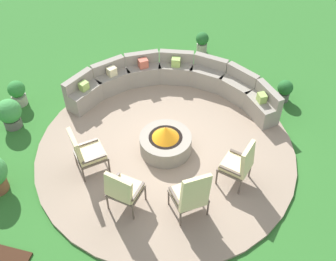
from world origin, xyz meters
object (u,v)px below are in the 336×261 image
at_px(lounge_chair_back_right, 240,163).
at_px(potted_plant_3, 285,90).
at_px(fire_pit, 166,142).
at_px(lounge_chair_back_left, 191,194).
at_px(potted_plant_1, 10,113).
at_px(potted_plant_2, 17,92).
at_px(lounge_chair_front_right, 123,189).
at_px(potted_plant_4, 202,42).
at_px(lounge_chair_front_left, 85,152).
at_px(curved_stone_bench, 174,83).

relative_size(lounge_chair_back_right, potted_plant_3, 1.90).
xyz_separation_m(fire_pit, lounge_chair_back_right, (1.59, -0.47, 0.30)).
bearing_deg(lounge_chair_back_left, potted_plant_1, 124.51).
bearing_deg(potted_plant_2, potted_plant_1, -72.63).
xyz_separation_m(fire_pit, potted_plant_2, (-3.80, 0.63, 0.03)).
bearing_deg(potted_plant_1, lounge_chair_back_left, -16.71).
xyz_separation_m(potted_plant_1, potted_plant_3, (5.90, 2.48, -0.09)).
height_order(potted_plant_2, potted_plant_3, potted_plant_2).
xyz_separation_m(lounge_chair_front_right, potted_plant_4, (0.37, 5.48, -0.28)).
relative_size(lounge_chair_front_left, lounge_chair_front_right, 1.05).
xyz_separation_m(lounge_chair_front_left, potted_plant_1, (-2.20, 0.84, -0.23)).
height_order(curved_stone_bench, lounge_chair_front_left, lounge_chair_front_left).
bearing_deg(curved_stone_bench, potted_plant_3, 10.48).
distance_m(lounge_chair_front_left, potted_plant_3, 4.98).
relative_size(curved_stone_bench, potted_plant_2, 7.56).
height_order(fire_pit, potted_plant_1, fire_pit).
bearing_deg(lounge_chair_front_left, curved_stone_bench, 117.99).
height_order(potted_plant_1, potted_plant_2, potted_plant_1).
height_order(curved_stone_bench, potted_plant_1, curved_stone_bench).
relative_size(fire_pit, potted_plant_3, 1.95).
height_order(curved_stone_bench, potted_plant_4, curved_stone_bench).
distance_m(potted_plant_2, potted_plant_3, 6.37).
height_order(lounge_chair_back_left, lounge_chair_back_right, lounge_chair_back_left).
bearing_deg(lounge_chair_front_left, lounge_chair_back_right, 57.81).
relative_size(lounge_chair_back_right, potted_plant_1, 1.47).
bearing_deg(fire_pit, curved_stone_bench, 99.02).
height_order(lounge_chair_front_left, lounge_chair_back_right, lounge_chair_front_left).
bearing_deg(lounge_chair_front_right, potted_plant_2, 157.27).
relative_size(lounge_chair_front_right, potted_plant_3, 1.93).
bearing_deg(curved_stone_bench, lounge_chair_back_right, -51.31).
bearing_deg(potted_plant_4, fire_pit, -90.09).
bearing_deg(fire_pit, lounge_chair_back_right, -16.56).
bearing_deg(potted_plant_2, potted_plant_3, 15.85).
relative_size(lounge_chair_front_left, potted_plant_1, 1.56).
relative_size(lounge_chair_front_left, potted_plant_4, 1.86).
xyz_separation_m(potted_plant_3, potted_plant_4, (-2.32, 1.49, 0.02)).
bearing_deg(lounge_chair_back_right, fire_pit, 89.74).
bearing_deg(potted_plant_3, lounge_chair_back_left, -111.13).
xyz_separation_m(lounge_chair_back_left, potted_plant_3, (1.47, 3.81, -0.33)).
bearing_deg(potted_plant_1, lounge_chair_front_right, -25.27).
height_order(fire_pit, potted_plant_4, fire_pit).
bearing_deg(lounge_chair_back_left, potted_plant_3, 30.09).
distance_m(fire_pit, lounge_chair_front_left, 1.70).
height_order(lounge_chair_back_left, potted_plant_4, lounge_chair_back_left).
relative_size(potted_plant_2, potted_plant_3, 1.15).
bearing_deg(lounge_chair_front_left, lounge_chair_front_right, 15.00).
height_order(lounge_chair_front_left, lounge_chair_front_right, lounge_chair_front_left).
xyz_separation_m(potted_plant_1, potted_plant_2, (-0.23, 0.74, -0.05)).
xyz_separation_m(fire_pit, potted_plant_4, (0.01, 3.86, 0.02)).
height_order(lounge_chair_front_right, lounge_chair_back_left, lounge_chair_back_left).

